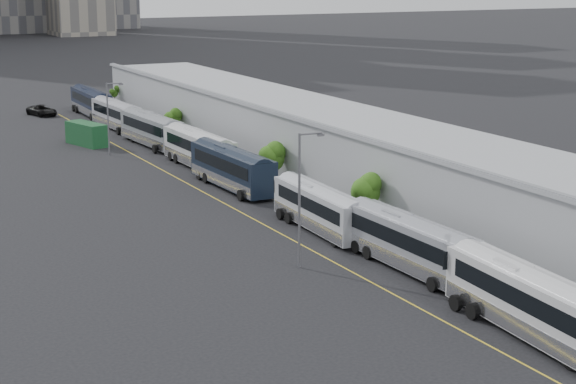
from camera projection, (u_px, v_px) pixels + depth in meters
sidewalk at (430, 235)px, 77.79m from camera, size 10.00×170.00×0.12m
lane_line at (316, 253)px, 73.17m from camera, size 0.12×160.00×0.02m
depot at (472, 189)px, 78.77m from camera, size 12.45×160.40×7.20m
bus_2 at (529, 307)px, 56.48m from camera, size 3.80×14.00×4.05m
bus_3 at (409, 247)px, 68.81m from camera, size 2.99×13.48×3.93m
bus_4 at (320, 212)px, 78.92m from camera, size 3.07×12.93×3.75m
bus_5 at (232, 172)px, 94.04m from camera, size 3.21×14.00×4.07m
bus_6 at (199, 152)px, 103.92m from camera, size 3.10×13.88×4.04m
bus_7 at (152, 132)px, 116.91m from camera, size 3.56×13.71×3.97m
bus_8 at (117, 117)px, 129.25m from camera, size 3.22×13.07×3.79m
bus_9 at (91, 104)px, 141.18m from camera, size 2.98×13.42×3.91m
tree_2 at (366, 188)px, 79.42m from camera, size 2.48×2.48×4.69m
tree_3 at (271, 155)px, 94.75m from camera, size 2.65×2.65×4.54m
tree_4 at (172, 118)px, 119.93m from camera, size 2.02×2.02×3.95m
tree_5 at (114, 93)px, 142.67m from camera, size 1.06×1.06×3.67m
street_lamp_near at (302, 192)px, 68.39m from camera, size 2.04×0.22×9.86m
street_lamp_far at (109, 113)px, 110.24m from camera, size 2.04×0.22×8.40m
shipping_container at (87, 134)px, 117.41m from camera, size 3.88×6.74×2.75m
suv at (42, 110)px, 141.08m from camera, size 3.98×6.09×1.56m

